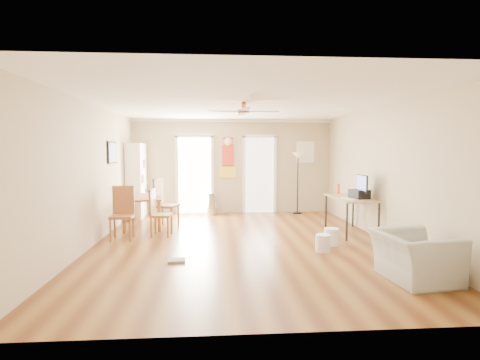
{
  "coord_description": "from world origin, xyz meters",
  "views": [
    {
      "loc": [
        -0.54,
        -6.93,
        1.75
      ],
      "look_at": [
        0.0,
        0.6,
        1.15
      ],
      "focal_mm": 28.07,
      "sensor_mm": 36.0,
      "label": 1
    }
  ],
  "objects": [
    {
      "name": "trash_can",
      "position": [
        -0.58,
        3.24,
        0.3
      ],
      "size": [
        0.34,
        0.34,
        0.6
      ],
      "primitive_type": "cylinder",
      "rotation": [
        0.0,
        0.0,
        -0.27
      ],
      "color": "#ADADAF",
      "rests_on": "floor"
    },
    {
      "name": "orange_bottle",
      "position": [
        2.3,
        1.39,
        0.88
      ],
      "size": [
        0.08,
        0.08,
        0.23
      ],
      "primitive_type": "cylinder",
      "rotation": [
        0.0,
        0.0,
        0.11
      ],
      "color": "#FA5016",
      "rests_on": "computer_desk"
    },
    {
      "name": "printer",
      "position": [
        2.45,
        0.52,
        0.85
      ],
      "size": [
        0.39,
        0.42,
        0.18
      ],
      "primitive_type": "cube",
      "rotation": [
        0.0,
        0.0,
        0.25
      ],
      "color": "black",
      "rests_on": "computer_desk"
    },
    {
      "name": "armchair",
      "position": [
        2.15,
        -2.18,
        0.32
      ],
      "size": [
        0.96,
        1.07,
        0.65
      ],
      "primitive_type": "imported",
      "rotation": [
        0.0,
        0.0,
        1.66
      ],
      "color": "#A7A7A2",
      "rests_on": "floor"
    },
    {
      "name": "ac_grille",
      "position": [
        2.05,
        3.47,
        1.7
      ],
      "size": [
        0.5,
        0.04,
        0.6
      ],
      "primitive_type": "cube",
      "color": "white",
      "rests_on": "wall_back"
    },
    {
      "name": "wastebasket_a",
      "position": [
        1.63,
        -0.25,
        0.16
      ],
      "size": [
        0.34,
        0.34,
        0.31
      ],
      "primitive_type": "cylinder",
      "rotation": [
        0.0,
        0.0,
        -0.3
      ],
      "color": "white",
      "rests_on": "floor"
    },
    {
      "name": "wall_decal",
      "position": [
        -0.13,
        3.48,
        1.55
      ],
      "size": [
        0.46,
        0.03,
        1.1
      ],
      "primitive_type": "cube",
      "color": "red",
      "rests_on": "wall_back"
    },
    {
      "name": "floor_cloth",
      "position": [
        -1.12,
        -1.1,
        0.02
      ],
      "size": [
        0.28,
        0.23,
        0.04
      ],
      "primitive_type": "cube",
      "rotation": [
        0.0,
        0.0,
        0.06
      ],
      "color": "gray",
      "rests_on": "floor"
    },
    {
      "name": "dining_chair_right_b",
      "position": [
        -1.6,
        0.73,
        0.48
      ],
      "size": [
        0.44,
        0.44,
        0.96
      ],
      "primitive_type": null,
      "rotation": [
        0.0,
        0.0,
        1.46
      ],
      "color": "#A76F35",
      "rests_on": "floor"
    },
    {
      "name": "dining_chair_right_a",
      "position": [
        -1.6,
        1.64,
        0.55
      ],
      "size": [
        0.57,
        0.57,
        1.1
      ],
      "primitive_type": null,
      "rotation": [
        0.0,
        0.0,
        1.26
      ],
      "color": "olive",
      "rests_on": "floor"
    },
    {
      "name": "framed_poster",
      "position": [
        -2.73,
        1.4,
        1.7
      ],
      "size": [
        0.04,
        0.66,
        0.48
      ],
      "primitive_type": "cube",
      "color": "black",
      "rests_on": "wall_left"
    },
    {
      "name": "wall_front",
      "position": [
        0.0,
        -3.5,
        1.3
      ],
      "size": [
        5.5,
        0.04,
        2.6
      ],
      "primitive_type": null,
      "color": "beige",
      "rests_on": "floor"
    },
    {
      "name": "kitchen_doorway",
      "position": [
        -1.05,
        3.48,
        1.05
      ],
      "size": [
        0.9,
        0.1,
        2.1
      ],
      "primitive_type": null,
      "color": "white",
      "rests_on": "wall_back"
    },
    {
      "name": "imac",
      "position": [
        2.47,
        0.44,
        1.01
      ],
      "size": [
        0.21,
        0.53,
        0.49
      ],
      "primitive_type": null,
      "rotation": [
        0.0,
        0.0,
        0.28
      ],
      "color": "black",
      "rests_on": "computer_desk"
    },
    {
      "name": "wall_left",
      "position": [
        -2.75,
        0.0,
        1.3
      ],
      "size": [
        0.04,
        7.0,
        2.6
      ],
      "primitive_type": null,
      "color": "beige",
      "rests_on": "floor"
    },
    {
      "name": "computer_desk",
      "position": [
        2.34,
        0.71,
        0.38
      ],
      "size": [
        0.71,
        1.42,
        0.76
      ],
      "primitive_type": null,
      "color": "tan",
      "rests_on": "floor"
    },
    {
      "name": "wall_right",
      "position": [
        2.75,
        0.0,
        1.3
      ],
      "size": [
        0.04,
        7.0,
        2.6
      ],
      "primitive_type": null,
      "color": "beige",
      "rests_on": "floor"
    },
    {
      "name": "crown_molding",
      "position": [
        0.0,
        0.0,
        2.56
      ],
      "size": [
        5.5,
        7.0,
        0.08
      ],
      "primitive_type": null,
      "color": "white",
      "rests_on": "wall_back"
    },
    {
      "name": "ceiling",
      "position": [
        0.0,
        0.0,
        2.6
      ],
      "size": [
        5.5,
        7.0,
        0.0
      ],
      "primitive_type": null,
      "color": "silver",
      "rests_on": "floor"
    },
    {
      "name": "wastebasket_b",
      "position": [
        1.35,
        -0.67,
        0.15
      ],
      "size": [
        0.27,
        0.27,
        0.3
      ],
      "primitive_type": "cylinder",
      "rotation": [
        0.0,
        0.0,
        -0.07
      ],
      "color": "white",
      "rests_on": "floor"
    },
    {
      "name": "bathroom_doorway",
      "position": [
        0.75,
        3.48,
        1.05
      ],
      "size": [
        0.8,
        0.1,
        2.1
      ],
      "primitive_type": null,
      "color": "white",
      "rests_on": "wall_back"
    },
    {
      "name": "torchiere_lamp",
      "position": [
        1.78,
        3.23,
        0.84
      ],
      "size": [
        0.35,
        0.35,
        1.69
      ],
      "primitive_type": null,
      "rotation": [
        0.0,
        0.0,
        -0.12
      ],
      "color": "black",
      "rests_on": "floor"
    },
    {
      "name": "dining_table",
      "position": [
        -2.15,
        1.72,
        0.35
      ],
      "size": [
        1.03,
        1.51,
        0.7
      ],
      "primitive_type": null,
      "rotation": [
        0.0,
        0.0,
        0.14
      ],
      "color": "#945C2F",
      "rests_on": "floor"
    },
    {
      "name": "floor",
      "position": [
        0.0,
        0.0,
        0.0
      ],
      "size": [
        7.0,
        7.0,
        0.0
      ],
      "primitive_type": "plane",
      "color": "brown",
      "rests_on": "ground"
    },
    {
      "name": "bookshelf",
      "position": [
        -2.54,
        2.96,
        0.96
      ],
      "size": [
        0.44,
        0.89,
        1.93
      ],
      "primitive_type": null,
      "rotation": [
        0.0,
        0.0,
        0.06
      ],
      "color": "white",
      "rests_on": "floor"
    },
    {
      "name": "dining_chair_near",
      "position": [
        -2.33,
        0.47,
        0.52
      ],
      "size": [
        0.44,
        0.44,
        1.03
      ],
      "primitive_type": null,
      "rotation": [
        0.0,
        0.0,
        0.03
      ],
      "color": "#945B30",
      "rests_on": "floor"
    },
    {
      "name": "keyboard",
      "position": [
        2.2,
        0.42,
        0.77
      ],
      "size": [
        0.24,
        0.44,
        0.02
      ],
      "primitive_type": "cube",
      "rotation": [
        0.0,
        0.0,
        0.27
      ],
      "color": "silver",
      "rests_on": "computer_desk"
    },
    {
      "name": "ceiling_fan",
      "position": [
        0.0,
        -0.3,
        2.43
      ],
      "size": [
        1.24,
        1.24,
        0.2
      ],
      "primitive_type": null,
      "color": "#593819",
      "rests_on": "ceiling"
    },
    {
      "name": "wall_back",
      "position": [
        0.0,
        3.5,
        1.3
      ],
      "size": [
        5.5,
        0.04,
        2.6
      ],
      "primitive_type": null,
      "color": "beige",
      "rests_on": "floor"
    }
  ]
}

